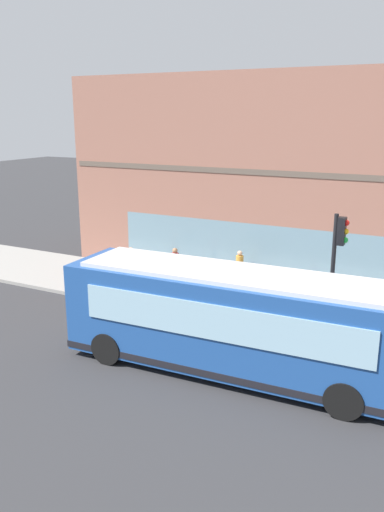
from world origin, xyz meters
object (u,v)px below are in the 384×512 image
fire_hydrant (283,298)px  pedestrian_near_hydrant (239,267)px  city_bus_nearside (232,322)px  pedestrian_walking_along_curb (131,264)px  newspaper_vending_box (96,276)px  traffic_light_near_corner (338,252)px  pedestrian_near_building_entrance (175,264)px

fire_hydrant → pedestrian_near_hydrant: (1.34, 2.39, 0.58)m
city_bus_nearside → pedestrian_near_hydrant: bearing=20.6°
fire_hydrant → pedestrian_walking_along_curb: (-0.47, 6.68, 0.62)m
pedestrian_near_hydrant → newspaper_vending_box: bearing=115.2°
traffic_light_near_corner → newspaper_vending_box: 10.57m
traffic_light_near_corner → pedestrian_walking_along_curb: size_ratio=2.44×
traffic_light_near_corner → newspaper_vending_box: bearing=86.9°
pedestrian_walking_along_curb → pedestrian_near_building_entrance: size_ratio=0.99×
newspaper_vending_box → pedestrian_near_hydrant: bearing=-64.8°
fire_hydrant → pedestrian_near_building_entrance: 4.96m
newspaper_vending_box → traffic_light_near_corner: bearing=-93.1°
pedestrian_walking_along_curb → pedestrian_near_building_entrance: bearing=-67.5°
newspaper_vending_box → pedestrian_near_building_entrance: bearing=-63.2°
pedestrian_near_building_entrance → newspaper_vending_box: size_ratio=1.90×
pedestrian_walking_along_curb → city_bus_nearside: bearing=-126.2°
pedestrian_near_building_entrance → traffic_light_near_corner: bearing=-106.3°
traffic_light_near_corner → pedestrian_near_hydrant: size_ratio=2.52×
traffic_light_near_corner → pedestrian_near_hydrant: traffic_light_near_corner is taller
traffic_light_near_corner → pedestrian_walking_along_curb: (1.38, 8.97, -1.90)m
fire_hydrant → pedestrian_near_building_entrance: (0.26, 4.92, 0.62)m
pedestrian_near_hydrant → pedestrian_near_building_entrance: size_ratio=0.96×
traffic_light_near_corner → city_bus_nearside: bearing=149.9°
city_bus_nearside → pedestrian_walking_along_curb: size_ratio=5.95×
pedestrian_near_building_entrance → pedestrian_walking_along_curb: bearing=112.5°
city_bus_nearside → fire_hydrant: bearing=1.8°
city_bus_nearside → pedestrian_walking_along_curb: city_bus_nearside is taller
pedestrian_near_hydrant → pedestrian_near_building_entrance: 2.75m
pedestrian_near_hydrant → pedestrian_walking_along_curb: size_ratio=0.97×
city_bus_nearside → pedestrian_walking_along_curb: bearing=53.8°
pedestrian_near_hydrant → newspaper_vending_box: size_ratio=1.83×
pedestrian_walking_along_curb → newspaper_vending_box: (-0.82, 1.30, -0.52)m
pedestrian_walking_along_curb → newspaper_vending_box: 1.62m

